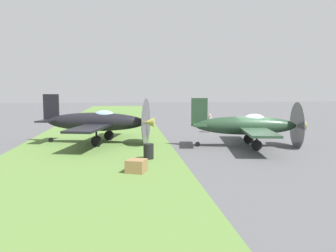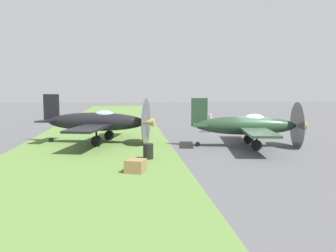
{
  "view_description": "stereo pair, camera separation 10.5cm",
  "coord_description": "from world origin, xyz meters",
  "px_view_note": "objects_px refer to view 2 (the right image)",
  "views": [
    {
      "loc": [
        24.57,
        -8.94,
        4.17
      ],
      "look_at": [
        -1.7,
        -6.03,
        1.39
      ],
      "focal_mm": 38.95,
      "sensor_mm": 36.0,
      "label": 1
    },
    {
      "loc": [
        24.58,
        -8.83,
        4.17
      ],
      "look_at": [
        -1.7,
        -6.03,
        1.39
      ],
      "focal_mm": 38.95,
      "sensor_mm": 36.0,
      "label": 2
    }
  ],
  "objects_px": {
    "ground_crew_chief": "(210,123)",
    "fuel_drum": "(148,151)",
    "supply_crate": "(136,166)",
    "airplane_lead": "(248,126)",
    "airplane_wingman": "(98,122)"
  },
  "relations": [
    {
      "from": "airplane_lead",
      "to": "supply_crate",
      "type": "xyz_separation_m",
      "value": [
        7.02,
        -8.01,
        -1.19
      ]
    },
    {
      "from": "fuel_drum",
      "to": "supply_crate",
      "type": "distance_m",
      "value": 3.46
    },
    {
      "from": "ground_crew_chief",
      "to": "fuel_drum",
      "type": "distance_m",
      "value": 13.77
    },
    {
      "from": "ground_crew_chief",
      "to": "fuel_drum",
      "type": "xyz_separation_m",
      "value": [
        12.17,
        -6.44,
        -0.46
      ]
    },
    {
      "from": "airplane_lead",
      "to": "fuel_drum",
      "type": "height_order",
      "value": "airplane_lead"
    },
    {
      "from": "airplane_wingman",
      "to": "ground_crew_chief",
      "type": "bearing_deg",
      "value": 132.47
    },
    {
      "from": "ground_crew_chief",
      "to": "supply_crate",
      "type": "bearing_deg",
      "value": -5.11
    },
    {
      "from": "airplane_wingman",
      "to": "ground_crew_chief",
      "type": "relative_size",
      "value": 6.29
    },
    {
      "from": "airplane_lead",
      "to": "ground_crew_chief",
      "type": "xyz_separation_m",
      "value": [
        -8.5,
        -0.77,
        -0.6
      ]
    },
    {
      "from": "airplane_lead",
      "to": "fuel_drum",
      "type": "xyz_separation_m",
      "value": [
        3.66,
        -7.21,
        -1.06
      ]
    },
    {
      "from": "airplane_lead",
      "to": "supply_crate",
      "type": "relative_size",
      "value": 11.33
    },
    {
      "from": "airplane_lead",
      "to": "airplane_wingman",
      "type": "bearing_deg",
      "value": -96.68
    },
    {
      "from": "airplane_wingman",
      "to": "fuel_drum",
      "type": "xyz_separation_m",
      "value": [
        6.57,
        3.44,
        -1.17
      ]
    },
    {
      "from": "airplane_wingman",
      "to": "fuel_drum",
      "type": "height_order",
      "value": "airplane_wingman"
    },
    {
      "from": "airplane_lead",
      "to": "supply_crate",
      "type": "distance_m",
      "value": 10.72
    }
  ]
}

